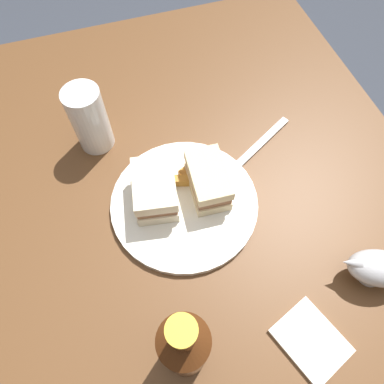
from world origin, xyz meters
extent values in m
plane|color=#333842|center=(0.00, 0.00, 0.00)|extent=(6.00, 6.00, 0.00)
cube|color=brown|center=(0.00, 0.00, 0.36)|extent=(1.18, 0.94, 0.72)
cylinder|color=silver|center=(-0.01, 0.04, 0.73)|extent=(0.29, 0.29, 0.01)
cube|color=beige|center=(0.00, -0.02, 0.75)|extent=(0.12, 0.07, 0.02)
cube|color=#8C5B3D|center=(0.00, -0.02, 0.77)|extent=(0.11, 0.07, 0.02)
cube|color=beige|center=(0.00, -0.02, 0.79)|extent=(0.12, 0.07, 0.02)
cube|color=beige|center=(0.01, 0.09, 0.75)|extent=(0.12, 0.10, 0.03)
cube|color=#8C5B3D|center=(0.01, 0.09, 0.77)|extent=(0.12, 0.09, 0.02)
cube|color=beige|center=(0.01, 0.09, 0.79)|extent=(0.12, 0.10, 0.03)
cube|color=#B77F33|center=(0.02, 0.02, 0.74)|extent=(0.03, 0.05, 0.02)
cube|color=#AD702D|center=(0.05, -0.02, 0.74)|extent=(0.04, 0.05, 0.02)
cube|color=#AD702D|center=(0.05, 0.01, 0.74)|extent=(0.03, 0.04, 0.01)
cylinder|color=white|center=(0.19, 0.17, 0.80)|extent=(0.07, 0.07, 0.15)
cylinder|color=orange|center=(0.19, 0.17, 0.77)|extent=(0.07, 0.07, 0.10)
cylinder|color=#B7B7BC|center=(-0.25, -0.24, 0.73)|extent=(0.04, 0.04, 0.02)
ellipsoid|color=#B7B7BC|center=(-0.25, -0.24, 0.76)|extent=(0.10, 0.12, 0.06)
ellipsoid|color=#381E0F|center=(-0.25, -0.24, 0.77)|extent=(0.08, 0.10, 0.02)
cone|color=#B7B7BC|center=(-0.23, -0.19, 0.78)|extent=(0.03, 0.04, 0.02)
cylinder|color=#47230F|center=(-0.27, 0.11, 0.81)|extent=(0.07, 0.07, 0.19)
cone|color=#47230F|center=(-0.27, 0.11, 0.92)|extent=(0.07, 0.07, 0.02)
cylinder|color=#47230F|center=(-0.27, 0.11, 0.96)|extent=(0.03, 0.03, 0.06)
cylinder|color=gold|center=(-0.27, 0.11, 1.00)|extent=(0.03, 0.03, 0.01)
cube|color=silver|center=(-0.32, -0.09, 0.73)|extent=(0.13, 0.12, 0.01)
cube|color=silver|center=(0.08, -0.17, 0.72)|extent=(0.10, 0.17, 0.01)
camera|label=1|loc=(-0.32, 0.12, 1.35)|focal=32.86mm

